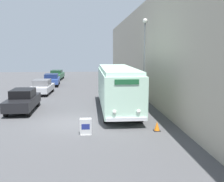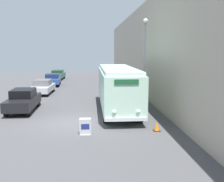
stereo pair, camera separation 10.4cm
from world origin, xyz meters
name	(u,v)px [view 2 (the right image)]	position (x,y,z in m)	size (l,w,h in m)	color
ground_plane	(72,123)	(0.00, 0.00, 0.00)	(80.00, 80.00, 0.00)	#4C4C4F
building_wall_right	(143,51)	(6.29, 10.00, 4.37)	(0.30, 60.00, 8.73)	#B2A893
vintage_bus	(118,87)	(3.12, 3.18, 1.77)	(2.44, 9.57, 3.15)	black
sign_board	(85,127)	(0.87, -2.35, 0.43)	(0.61, 0.33, 0.88)	gray
streetlamp	(145,50)	(5.41, 4.74, 4.37)	(0.36, 0.36, 6.80)	#595E60
parked_car_near	(23,100)	(-3.71, 3.52, 0.81)	(1.79, 4.50, 1.60)	black
parked_car_mid	(43,87)	(-3.71, 11.25, 0.73)	(2.03, 4.39, 1.46)	black
parked_car_far	(52,79)	(-3.67, 17.89, 0.76)	(2.13, 4.52, 1.47)	black
parked_car_distant	(58,75)	(-3.87, 24.83, 0.75)	(2.00, 4.80, 1.44)	black
traffic_cone	(157,126)	(4.74, -1.97, 0.26)	(0.36, 0.36, 0.53)	black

